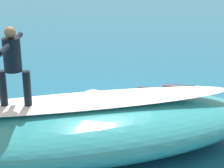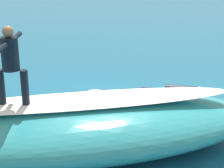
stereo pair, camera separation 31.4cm
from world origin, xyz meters
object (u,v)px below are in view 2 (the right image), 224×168
object	(u,v)px
surfboard_riding	(15,106)
surfer_paddling	(176,91)
surfer_riding	(10,60)
surfboard_paddling	(180,97)

from	to	relation	value
surfboard_riding	surfer_paddling	world-z (taller)	surfboard_riding
surfer_paddling	surfboard_riding	bearing A→B (deg)	-125.62
surfboard_riding	surfer_paddling	size ratio (longest dim) A/B	1.15
surfboard_riding	surfer_riding	xyz separation A→B (m)	(-0.00, -0.00, 0.97)
surfboard_riding	surfboard_paddling	xyz separation A→B (m)	(-3.48, -3.77, -1.11)
surfboard_paddling	surfer_paddling	world-z (taller)	surfer_paddling
surfboard_riding	surfer_riding	world-z (taller)	surfer_riding
surfer_riding	surfboard_paddling	bearing A→B (deg)	-137.59
surfboard_paddling	surfer_paddling	bearing A→B (deg)	180.00
surfer_riding	surfer_paddling	world-z (taller)	surfer_riding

